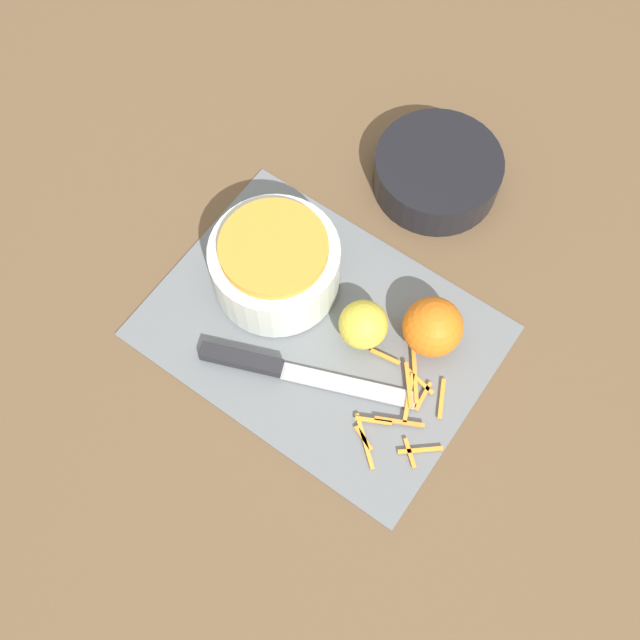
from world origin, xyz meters
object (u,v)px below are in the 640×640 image
object	(u,v)px
bowl_dark	(439,173)
lemon	(363,325)
knife	(268,366)
orange_left	(433,327)
bowl_speckled	(275,264)

from	to	relation	value
bowl_dark	lemon	size ratio (longest dim) A/B	2.81
knife	bowl_dark	bearing A→B (deg)	63.99
knife	orange_left	distance (m)	0.21
bowl_dark	knife	world-z (taller)	bowl_dark
bowl_speckled	bowl_dark	bearing A→B (deg)	70.22
bowl_speckled	bowl_dark	xyz separation A→B (m)	(0.09, 0.25, -0.02)
bowl_speckled	knife	bearing A→B (deg)	-58.47
bowl_speckled	orange_left	world-z (taller)	bowl_speckled
bowl_dark	orange_left	size ratio (longest dim) A/B	2.32
knife	bowl_speckled	bearing A→B (deg)	99.77
bowl_dark	lemon	bearing A→B (deg)	-80.17
lemon	orange_left	bearing A→B (deg)	31.29
knife	orange_left	size ratio (longest dim) A/B	3.48
knife	orange_left	world-z (taller)	orange_left
lemon	bowl_dark	bearing A→B (deg)	99.83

